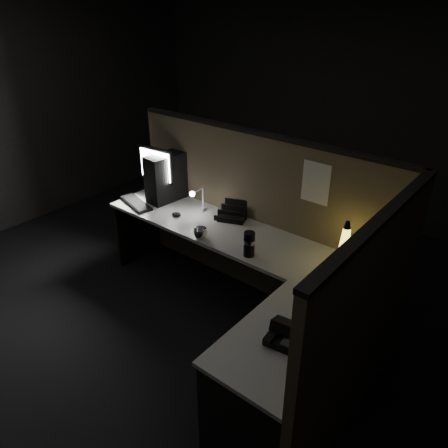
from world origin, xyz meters
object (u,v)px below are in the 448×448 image
Objects in this scene: keyboard at (136,203)px; lava_lamp at (344,248)px; desk_phone at (287,334)px; pc_tower at (168,177)px; monitor at (157,169)px.

lava_lamp is at bearing 22.65° from keyboard.
desk_phone is (2.10, -0.68, 0.04)m from keyboard.
keyboard is at bearing -111.09° from pc_tower.
desk_phone is at bearing -2.17° from keyboard.
keyboard is (-0.15, -0.30, -0.22)m from pc_tower.
monitor is (-0.08, -0.07, 0.08)m from pc_tower.
pc_tower is 0.40m from keyboard.
keyboard is at bearing -112.57° from monitor.
lava_lamp is 0.93m from desk_phone.
monitor is 2.14× the size of desk_phone.
desk_phone is at bearing -28.68° from monitor.
lava_lamp is at bearing 88.30° from desk_phone.
pc_tower is at bearing 145.87° from desk_phone.
desk_phone reaches higher than keyboard.
desk_phone is (1.95, -0.98, -0.18)m from pc_tower.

